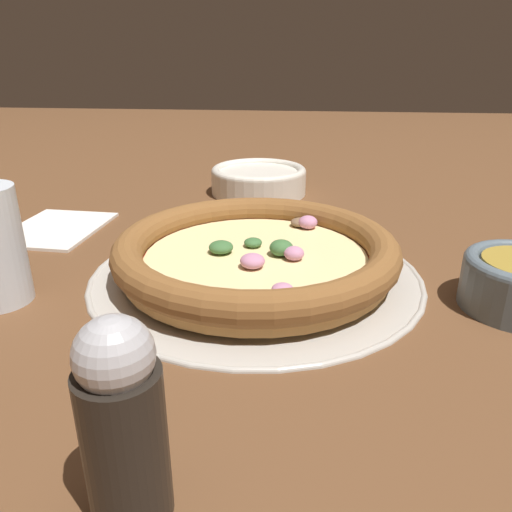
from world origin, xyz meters
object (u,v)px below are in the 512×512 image
pizza (256,252)px  pepper_shaker (123,423)px  pizza_tray (256,272)px  fork (17,242)px  bowl_far (259,179)px  napkin (56,227)px

pizza → pepper_shaker: 0.30m
pizza_tray → pizza: (-0.00, 0.00, 0.02)m
pizza → fork: (-0.06, -0.30, -0.02)m
pizza → bowl_far: 0.32m
pizza_tray → bowl_far: bowl_far is taller
bowl_far → pepper_shaker: pepper_shaker is taller
pepper_shaker → fork: bearing=-143.2°
napkin → pizza: bearing=67.6°
fork → pepper_shaker: pepper_shaker is taller
pizza → napkin: size_ratio=1.96×
pizza_tray → fork: (-0.06, -0.30, -0.00)m
pizza_tray → bowl_far: bearing=-175.0°
fork → pepper_shaker: 0.45m
bowl_far → napkin: (0.21, -0.25, -0.02)m
pizza_tray → bowl_far: 0.33m
fork → pepper_shaker: bearing=56.3°
pizza_tray → pizza: pizza is taller
pizza_tray → fork: 0.31m
bowl_far → napkin: bowl_far is taller
pizza_tray → napkin: 0.30m
bowl_far → fork: bearing=-46.4°
napkin → pepper_shaker: 0.48m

